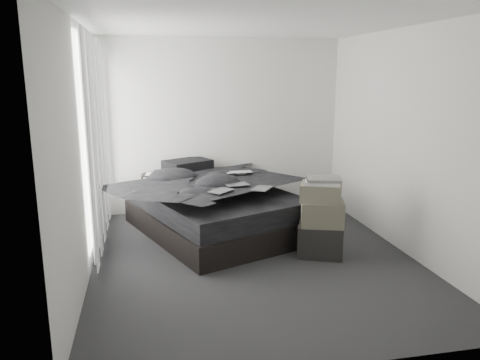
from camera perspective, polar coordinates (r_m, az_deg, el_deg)
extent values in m
cube|color=#2A2A2C|center=(5.46, 1.71, -9.56)|extent=(3.60, 4.20, 0.01)
cube|color=white|center=(5.07, 1.92, 18.74)|extent=(3.60, 4.20, 0.01)
cube|color=silver|center=(7.14, -2.10, 6.59)|extent=(3.60, 0.01, 2.60)
cube|color=silver|center=(3.14, 10.68, -1.78)|extent=(3.60, 0.01, 2.60)
cube|color=silver|center=(5.01, -18.70, 3.21)|extent=(0.01, 4.20, 2.60)
cube|color=silver|center=(5.79, 19.48, 4.38)|extent=(0.01, 4.20, 2.60)
cube|color=white|center=(5.88, -17.52, 5.14)|extent=(0.02, 2.00, 2.30)
cube|color=white|center=(5.89, -16.99, 4.49)|extent=(0.06, 2.12, 2.48)
cube|color=black|center=(6.29, -2.95, -4.98)|extent=(2.42, 2.73, 0.31)
cube|color=black|center=(6.22, -2.98, -2.57)|extent=(2.33, 2.64, 0.24)
imported|color=black|center=(6.11, -2.75, -0.40)|extent=(2.26, 2.41, 0.26)
cube|color=black|center=(6.90, -7.04, 0.60)|extent=(0.80, 0.68, 0.15)
cube|color=black|center=(6.88, -6.42, 1.84)|extent=(0.77, 0.68, 0.14)
imported|color=silver|center=(6.38, -0.02, 1.53)|extent=(0.37, 0.25, 0.03)
cube|color=black|center=(5.48, -2.36, -0.48)|extent=(0.34, 0.33, 0.01)
cube|color=black|center=(5.78, -0.38, 0.31)|extent=(0.31, 0.23, 0.01)
cube|color=black|center=(5.59, 2.67, -0.07)|extent=(0.31, 0.34, 0.01)
cylinder|color=black|center=(6.66, -10.14, -2.34)|extent=(0.49, 0.49, 0.71)
cube|color=white|center=(6.56, -10.21, 0.70)|extent=(0.30, 0.24, 0.01)
cube|color=black|center=(6.03, -9.10, -6.80)|extent=(0.20, 0.23, 0.14)
cube|color=black|center=(5.57, 9.74, -7.20)|extent=(0.62, 0.56, 0.38)
cube|color=#5D5A4A|center=(5.46, 9.99, -3.97)|extent=(0.57, 0.50, 0.29)
cube|color=#5D5A4A|center=(5.40, 9.86, -1.46)|extent=(0.56, 0.52, 0.20)
cube|color=silver|center=(5.37, 10.02, -0.24)|extent=(0.47, 0.43, 0.04)
cube|color=silver|center=(5.35, 10.16, 0.12)|extent=(0.44, 0.39, 0.04)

